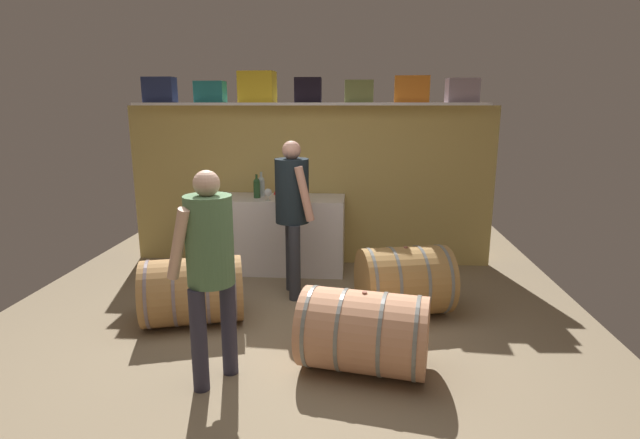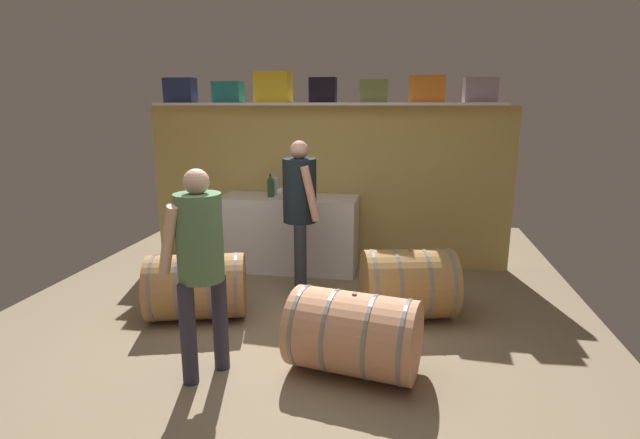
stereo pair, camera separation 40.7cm
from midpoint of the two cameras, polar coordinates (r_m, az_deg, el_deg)
ground_plane at (r=4.59m, az=-6.14°, el=-12.36°), size 5.70×8.37×0.02m
back_wall_panel at (r=6.14m, az=-3.10°, el=3.93°), size 4.50×0.10×1.96m
high_shelf_board at (r=5.91m, az=-3.41°, el=13.26°), size 4.14×0.40×0.03m
toolcase_navy at (r=6.40m, az=-19.95°, el=13.98°), size 0.37×0.22×0.30m
toolcase_teal at (r=6.18m, az=-14.56°, el=14.17°), size 0.35×0.21×0.25m
toolcase_yellow at (r=6.03m, az=-9.30°, el=14.96°), size 0.43×0.28×0.36m
toolcase_black at (r=5.92m, az=-3.40°, el=14.79°), size 0.31×0.20×0.28m
toolcase_olive at (r=5.87m, az=2.49°, el=14.66°), size 0.33×0.26×0.25m
toolcase_orange at (r=5.88m, az=8.61°, el=14.74°), size 0.41×0.29×0.30m
toolcase_grey at (r=5.94m, az=14.29°, el=14.35°), size 0.37×0.23×0.27m
work_cabinet at (r=5.95m, az=-7.08°, el=-1.68°), size 1.64×0.62×0.90m
wine_bottle_clear at (r=5.95m, az=-8.79°, el=3.90°), size 0.08×0.08×0.29m
wine_bottle_green at (r=5.84m, az=-9.36°, el=3.68°), size 0.08×0.08×0.28m
wine_glass at (r=5.65m, az=-8.12°, el=3.09°), size 0.09×0.09×0.14m
red_funnel at (r=6.04m, az=-6.85°, el=3.51°), size 0.11×0.11×0.13m
wine_barrel_near at (r=4.71m, az=-17.06°, el=-7.99°), size 1.02×0.83×0.63m
wine_barrel_far at (r=3.75m, az=1.95°, el=-12.97°), size 1.03×0.77×0.63m
wine_barrel_flank at (r=4.73m, az=7.34°, el=-7.13°), size 0.96×0.83×0.67m
tasting_cup at (r=4.59m, az=-17.04°, el=-4.15°), size 0.06×0.06×0.04m
winemaker_pouring at (r=3.50m, az=-15.99°, el=-4.18°), size 0.47×0.50×1.54m
visitor_tasting at (r=5.01m, az=-5.51°, el=1.96°), size 0.42×0.51×1.62m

